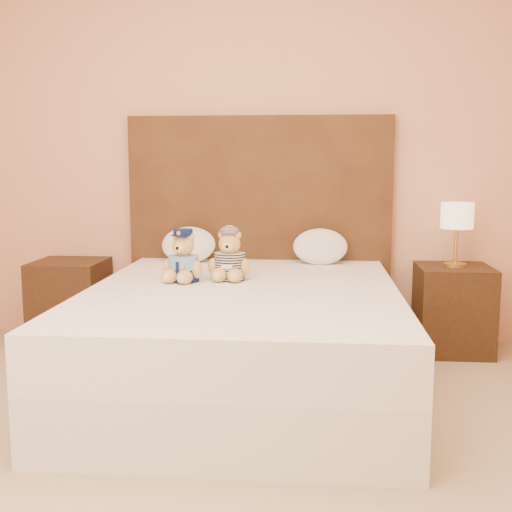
{
  "coord_description": "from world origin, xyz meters",
  "views": [
    {
      "loc": [
        0.36,
        -2.06,
        1.2
      ],
      "look_at": [
        0.05,
        1.45,
        0.68
      ],
      "focal_mm": 45.0,
      "sensor_mm": 36.0,
      "label": 1
    }
  ],
  "objects_px": {
    "nightstand_left": "(70,302)",
    "pillow_right": "(320,245)",
    "lamp": "(457,219)",
    "pillow_left": "(189,243)",
    "bed": "(243,339)",
    "teddy_police": "(183,256)",
    "nightstand_right": "(453,309)",
    "teddy_prisoner": "(230,255)"
  },
  "relations": [
    {
      "from": "nightstand_left",
      "to": "lamp",
      "type": "height_order",
      "value": "lamp"
    },
    {
      "from": "nightstand_right",
      "to": "pillow_left",
      "type": "distance_m",
      "value": 1.75
    },
    {
      "from": "lamp",
      "to": "bed",
      "type": "bearing_deg",
      "value": -147.38
    },
    {
      "from": "bed",
      "to": "teddy_prisoner",
      "type": "bearing_deg",
      "value": 114.37
    },
    {
      "from": "pillow_left",
      "to": "teddy_police",
      "type": "bearing_deg",
      "value": -81.23
    },
    {
      "from": "lamp",
      "to": "teddy_prisoner",
      "type": "height_order",
      "value": "lamp"
    },
    {
      "from": "lamp",
      "to": "nightstand_left",
      "type": "bearing_deg",
      "value": 180.0
    },
    {
      "from": "pillow_left",
      "to": "nightstand_right",
      "type": "bearing_deg",
      "value": -1.01
    },
    {
      "from": "teddy_police",
      "to": "pillow_left",
      "type": "height_order",
      "value": "teddy_police"
    },
    {
      "from": "bed",
      "to": "nightstand_right",
      "type": "relative_size",
      "value": 3.64
    },
    {
      "from": "nightstand_left",
      "to": "teddy_prisoner",
      "type": "distance_m",
      "value": 1.36
    },
    {
      "from": "pillow_left",
      "to": "bed",
      "type": "bearing_deg",
      "value": -61.62
    },
    {
      "from": "lamp",
      "to": "teddy_police",
      "type": "distance_m",
      "value": 1.73
    },
    {
      "from": "bed",
      "to": "teddy_prisoner",
      "type": "height_order",
      "value": "teddy_prisoner"
    },
    {
      "from": "bed",
      "to": "pillow_left",
      "type": "height_order",
      "value": "pillow_left"
    },
    {
      "from": "nightstand_right",
      "to": "bed",
      "type": "bearing_deg",
      "value": -147.38
    },
    {
      "from": "teddy_police",
      "to": "nightstand_left",
      "type": "bearing_deg",
      "value": 158.91
    },
    {
      "from": "pillow_left",
      "to": "lamp",
      "type": "bearing_deg",
      "value": -1.01
    },
    {
      "from": "nightstand_left",
      "to": "bed",
      "type": "bearing_deg",
      "value": -32.62
    },
    {
      "from": "nightstand_left",
      "to": "teddy_police",
      "type": "distance_m",
      "value": 1.19
    },
    {
      "from": "nightstand_right",
      "to": "pillow_right",
      "type": "distance_m",
      "value": 0.93
    },
    {
      "from": "teddy_police",
      "to": "pillow_right",
      "type": "bearing_deg",
      "value": 56.92
    },
    {
      "from": "pillow_right",
      "to": "lamp",
      "type": "bearing_deg",
      "value": -2.04
    },
    {
      "from": "nightstand_left",
      "to": "pillow_right",
      "type": "height_order",
      "value": "pillow_right"
    },
    {
      "from": "pillow_right",
      "to": "teddy_police",
      "type": "bearing_deg",
      "value": -137.72
    },
    {
      "from": "nightstand_left",
      "to": "nightstand_right",
      "type": "xyz_separation_m",
      "value": [
        2.5,
        0.0,
        0.0
      ]
    },
    {
      "from": "teddy_police",
      "to": "pillow_right",
      "type": "distance_m",
      "value": 1.01
    },
    {
      "from": "bed",
      "to": "lamp",
      "type": "relative_size",
      "value": 5.0
    },
    {
      "from": "teddy_prisoner",
      "to": "pillow_left",
      "type": "distance_m",
      "value": 0.71
    },
    {
      "from": "nightstand_left",
      "to": "pillow_left",
      "type": "bearing_deg",
      "value": 2.14
    },
    {
      "from": "pillow_right",
      "to": "nightstand_right",
      "type": "bearing_deg",
      "value": -2.04
    },
    {
      "from": "bed",
      "to": "teddy_prisoner",
      "type": "relative_size",
      "value": 7.17
    },
    {
      "from": "pillow_left",
      "to": "pillow_right",
      "type": "distance_m",
      "value": 0.86
    },
    {
      "from": "bed",
      "to": "nightstand_right",
      "type": "bearing_deg",
      "value": 32.62
    },
    {
      "from": "lamp",
      "to": "teddy_prisoner",
      "type": "bearing_deg",
      "value": -156.58
    },
    {
      "from": "bed",
      "to": "teddy_police",
      "type": "relative_size",
      "value": 7.05
    },
    {
      "from": "nightstand_right",
      "to": "teddy_police",
      "type": "height_order",
      "value": "teddy_police"
    },
    {
      "from": "bed",
      "to": "teddy_prisoner",
      "type": "xyz_separation_m",
      "value": [
        -0.1,
        0.22,
        0.41
      ]
    },
    {
      "from": "lamp",
      "to": "pillow_left",
      "type": "height_order",
      "value": "lamp"
    },
    {
      "from": "nightstand_right",
      "to": "pillow_left",
      "type": "height_order",
      "value": "pillow_left"
    },
    {
      "from": "bed",
      "to": "teddy_police",
      "type": "distance_m",
      "value": 0.56
    },
    {
      "from": "bed",
      "to": "nightstand_left",
      "type": "height_order",
      "value": "same"
    }
  ]
}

